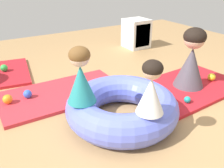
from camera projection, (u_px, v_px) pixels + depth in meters
ground_plane at (132, 116)px, 2.68m from camera, size 8.00×8.00×0.00m
gym_mat_far_right at (62, 93)px, 3.12m from camera, size 1.54×0.84×0.04m
gym_mat_near_left at (188, 87)px, 3.29m from camera, size 1.50×1.02×0.04m
inflatable_cushion at (122, 107)px, 2.54m from camera, size 1.17×1.17×0.32m
child_in_teal at (81, 76)px, 2.22m from camera, size 0.30×0.30×0.54m
child_in_white at (151, 88)px, 2.05m from camera, size 0.27×0.27×0.48m
adult_seated at (192, 59)px, 3.12m from camera, size 0.51×0.51×0.78m
play_ball_orange at (8, 99)px, 2.83m from camera, size 0.11×0.11×0.11m
play_ball_green at (4, 68)px, 3.70m from camera, size 0.11×0.11×0.11m
play_ball_yellow at (212, 77)px, 3.40m from camera, size 0.11×0.11×0.11m
play_ball_blue at (28, 94)px, 2.95m from camera, size 0.10×0.10×0.10m
play_ball_teal at (187, 100)px, 2.85m from camera, size 0.08×0.08×0.08m
storage_cube at (137, 34)px, 4.86m from camera, size 0.44×0.44×0.56m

